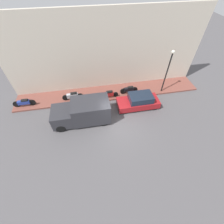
{
  "coord_description": "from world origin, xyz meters",
  "views": [
    {
      "loc": [
        -7.6,
        1.89,
        10.26
      ],
      "look_at": [
        1.12,
        0.3,
        0.6
      ],
      "focal_mm": 24.0,
      "sensor_mm": 36.0,
      "label": 1
    }
  ],
  "objects_px": {
    "streetlamp": "(168,67)",
    "parked_car": "(139,101)",
    "motorcycle_black": "(129,90)",
    "delivery_van": "(82,112)",
    "motorcycle_red": "(108,94)",
    "scooter_silver": "(73,96)",
    "motorcycle_blue": "(24,103)"
  },
  "relations": [
    {
      "from": "parked_car",
      "to": "streetlamp",
      "type": "distance_m",
      "value": 4.12
    },
    {
      "from": "scooter_silver",
      "to": "parked_car",
      "type": "bearing_deg",
      "value": -107.88
    },
    {
      "from": "delivery_van",
      "to": "motorcycle_red",
      "type": "bearing_deg",
      "value": -46.89
    },
    {
      "from": "motorcycle_red",
      "to": "motorcycle_black",
      "type": "distance_m",
      "value": 2.23
    },
    {
      "from": "motorcycle_blue",
      "to": "scooter_silver",
      "type": "relative_size",
      "value": 1.0
    },
    {
      "from": "streetlamp",
      "to": "motorcycle_blue",
      "type": "bearing_deg",
      "value": 89.19
    },
    {
      "from": "motorcycle_black",
      "to": "motorcycle_blue",
      "type": "bearing_deg",
      "value": 90.42
    },
    {
      "from": "delivery_van",
      "to": "motorcycle_blue",
      "type": "xyz_separation_m",
      "value": [
        2.61,
        5.34,
        -0.47
      ]
    },
    {
      "from": "motorcycle_black",
      "to": "scooter_silver",
      "type": "relative_size",
      "value": 0.9
    },
    {
      "from": "motorcycle_blue",
      "to": "scooter_silver",
      "type": "xyz_separation_m",
      "value": [
        0.13,
        -4.47,
        0.01
      ]
    },
    {
      "from": "delivery_van",
      "to": "parked_car",
      "type": "bearing_deg",
      "value": -81.35
    },
    {
      "from": "delivery_van",
      "to": "motorcycle_black",
      "type": "distance_m",
      "value": 5.51
    },
    {
      "from": "scooter_silver",
      "to": "streetlamp",
      "type": "xyz_separation_m",
      "value": [
        -0.33,
        -9.1,
        2.32
      ]
    },
    {
      "from": "parked_car",
      "to": "scooter_silver",
      "type": "xyz_separation_m",
      "value": [
        1.95,
        6.06,
        -0.07
      ]
    },
    {
      "from": "delivery_van",
      "to": "scooter_silver",
      "type": "relative_size",
      "value": 2.37
    },
    {
      "from": "delivery_van",
      "to": "scooter_silver",
      "type": "bearing_deg",
      "value": 17.48
    },
    {
      "from": "parked_car",
      "to": "streetlamp",
      "type": "height_order",
      "value": "streetlamp"
    },
    {
      "from": "streetlamp",
      "to": "delivery_van",
      "type": "bearing_deg",
      "value": 106.38
    },
    {
      "from": "motorcycle_red",
      "to": "scooter_silver",
      "type": "height_order",
      "value": "scooter_silver"
    },
    {
      "from": "motorcycle_blue",
      "to": "motorcycle_red",
      "type": "height_order",
      "value": "motorcycle_blue"
    },
    {
      "from": "parked_car",
      "to": "streetlamp",
      "type": "xyz_separation_m",
      "value": [
        1.63,
        -3.04,
        2.25
      ]
    },
    {
      "from": "motorcycle_blue",
      "to": "motorcycle_black",
      "type": "bearing_deg",
      "value": -89.58
    },
    {
      "from": "parked_car",
      "to": "scooter_silver",
      "type": "bearing_deg",
      "value": 72.12
    },
    {
      "from": "motorcycle_blue",
      "to": "delivery_van",
      "type": "bearing_deg",
      "value": -116.09
    },
    {
      "from": "motorcycle_blue",
      "to": "motorcycle_red",
      "type": "xyz_separation_m",
      "value": [
        -0.2,
        -7.91,
        -0.02
      ]
    },
    {
      "from": "motorcycle_red",
      "to": "scooter_silver",
      "type": "distance_m",
      "value": 3.46
    },
    {
      "from": "parked_car",
      "to": "motorcycle_blue",
      "type": "relative_size",
      "value": 1.93
    },
    {
      "from": "parked_car",
      "to": "delivery_van",
      "type": "relative_size",
      "value": 0.81
    },
    {
      "from": "motorcycle_black",
      "to": "delivery_van",
      "type": "bearing_deg",
      "value": 119.32
    },
    {
      "from": "streetlamp",
      "to": "parked_car",
      "type": "bearing_deg",
      "value": 118.21
    },
    {
      "from": "delivery_van",
      "to": "motorcycle_red",
      "type": "relative_size",
      "value": 2.32
    },
    {
      "from": "scooter_silver",
      "to": "streetlamp",
      "type": "relative_size",
      "value": 0.46
    }
  ]
}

